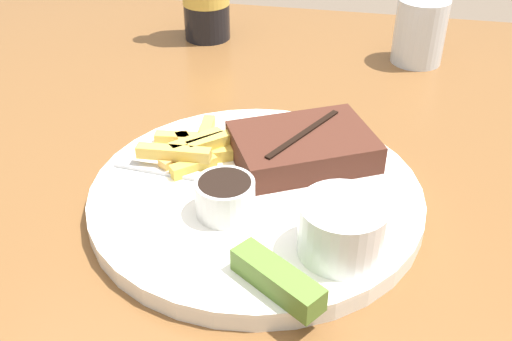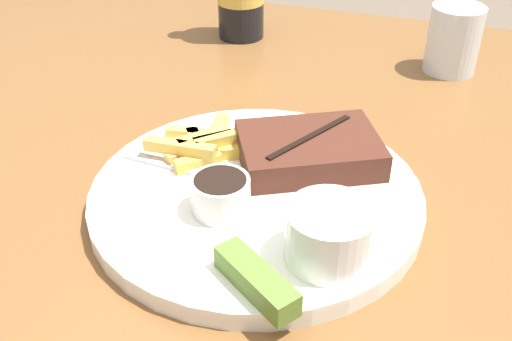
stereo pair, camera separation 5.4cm
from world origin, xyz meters
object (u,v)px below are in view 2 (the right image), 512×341
(dinner_plate, at_px, (256,196))
(steak_portion, at_px, (309,150))
(dipping_sauce_cup, at_px, (221,193))
(fork_utensil, at_px, (179,167))
(drinking_glass, at_px, (454,39))
(coleslaw_cup, at_px, (330,232))
(pickle_spear, at_px, (256,280))

(dinner_plate, distance_m, steak_portion, 0.07)
(dipping_sauce_cup, bearing_deg, fork_utensil, 142.64)
(dipping_sauce_cup, relative_size, drinking_glass, 0.59)
(dinner_plate, distance_m, dipping_sauce_cup, 0.05)
(coleslaw_cup, bearing_deg, pickle_spear, -129.30)
(dinner_plate, xyz_separation_m, steak_portion, (0.03, 0.06, 0.02))
(dinner_plate, xyz_separation_m, dipping_sauce_cup, (-0.02, -0.04, 0.03))
(pickle_spear, distance_m, fork_utensil, 0.18)
(steak_portion, height_order, coleslaw_cup, coleslaw_cup)
(coleslaw_cup, height_order, dipping_sauce_cup, coleslaw_cup)
(dipping_sauce_cup, height_order, fork_utensil, dipping_sauce_cup)
(coleslaw_cup, xyz_separation_m, dipping_sauce_cup, (-0.10, 0.03, -0.01))
(fork_utensil, height_order, drinking_glass, drinking_glass)
(fork_utensil, bearing_deg, dipping_sauce_cup, -32.03)
(dinner_plate, bearing_deg, dipping_sauce_cup, -115.72)
(coleslaw_cup, height_order, fork_utensil, coleslaw_cup)
(steak_portion, relative_size, pickle_spear, 2.07)
(drinking_glass, bearing_deg, coleslaw_cup, -99.10)
(dipping_sauce_cup, bearing_deg, steak_portion, 61.00)
(steak_portion, distance_m, drinking_glass, 0.32)
(coleslaw_cup, relative_size, fork_utensil, 0.52)
(pickle_spear, height_order, drinking_glass, drinking_glass)
(dinner_plate, height_order, coleslaw_cup, coleslaw_cup)
(dinner_plate, relative_size, drinking_glass, 3.51)
(dinner_plate, relative_size, dipping_sauce_cup, 5.93)
(pickle_spear, xyz_separation_m, fork_utensil, (-0.12, 0.13, -0.01))
(coleslaw_cup, relative_size, pickle_spear, 0.90)
(steak_portion, distance_m, pickle_spear, 0.18)
(dipping_sauce_cup, xyz_separation_m, drinking_glass, (0.17, 0.40, 0.01))
(dinner_plate, bearing_deg, drinking_glass, 67.23)
(dinner_plate, height_order, drinking_glass, drinking_glass)
(dipping_sauce_cup, bearing_deg, coleslaw_cup, -16.56)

